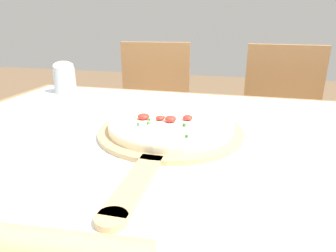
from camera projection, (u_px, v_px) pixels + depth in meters
dining_table at (177, 177)px, 0.75m from camera, size 1.43×1.04×0.74m
towel_cloth at (178, 142)px, 0.71m from camera, size 1.35×0.96×0.00m
pizza_peel at (169, 134)px, 0.74m from camera, size 0.37×0.57×0.01m
pizza at (171, 124)px, 0.76m from camera, size 0.31×0.31×0.04m
rolling_pin at (21, 249)px, 0.34m from camera, size 0.40×0.08×0.05m
chair_left at (154, 114)px, 1.66m from camera, size 0.44×0.44×0.90m
chair_right at (279, 123)px, 1.52m from camera, size 0.42×0.42×0.90m
flour_cup at (64, 77)px, 1.17m from camera, size 0.08×0.08×0.12m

